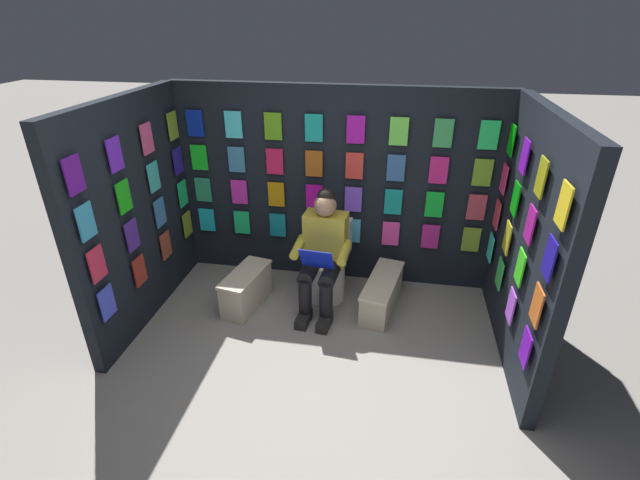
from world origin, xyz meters
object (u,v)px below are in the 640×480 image
(comic_longbox_near, at_px, (382,293))
(person_reading, at_px, (323,252))
(comic_longbox_far, at_px, (246,289))
(toilet, at_px, (328,265))

(comic_longbox_near, bearing_deg, person_reading, 17.27)
(comic_longbox_far, bearing_deg, person_reading, -159.42)
(comic_longbox_near, relative_size, comic_longbox_far, 1.24)
(person_reading, relative_size, comic_longbox_near, 1.42)
(person_reading, xyz_separation_m, comic_longbox_far, (0.74, 0.12, -0.41))
(person_reading, bearing_deg, toilet, -89.37)
(comic_longbox_far, bearing_deg, toilet, -144.10)
(toilet, bearing_deg, person_reading, 90.63)
(toilet, relative_size, comic_longbox_far, 1.14)
(toilet, distance_m, person_reading, 0.35)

